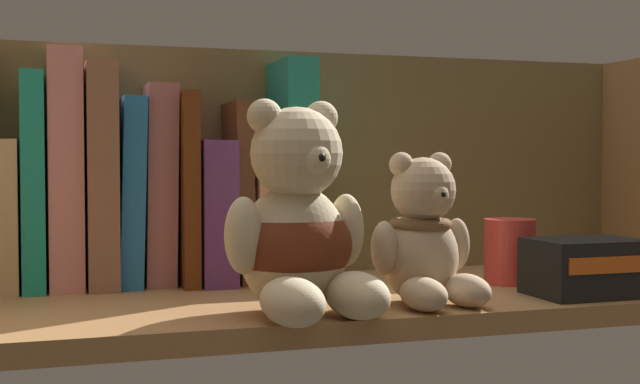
# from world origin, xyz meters

# --- Properties ---
(shelf_board) EXTENTS (0.79, 0.29, 0.02)m
(shelf_board) POSITION_xyz_m (0.00, 0.00, 0.01)
(shelf_board) COLOR #9E7042
(shelf_board) RESTS_ON ground
(shelf_back_panel) EXTENTS (0.82, 0.01, 0.27)m
(shelf_back_panel) POSITION_xyz_m (0.00, 0.15, 0.14)
(shelf_back_panel) COLOR brown
(shelf_back_panel) RESTS_ON ground
(book_2) EXTENTS (0.02, 0.11, 0.15)m
(book_2) POSITION_xyz_m (-0.32, 0.12, 0.10)
(book_2) COLOR tan
(book_2) RESTS_ON shelf_board
(book_3) EXTENTS (0.02, 0.12, 0.22)m
(book_3) POSITION_xyz_m (-0.30, 0.12, 0.13)
(book_3) COLOR teal
(book_3) RESTS_ON shelf_board
(book_4) EXTENTS (0.03, 0.11, 0.24)m
(book_4) POSITION_xyz_m (-0.27, 0.12, 0.14)
(book_4) COLOR #CE8484
(book_4) RESTS_ON shelf_board
(book_5) EXTENTS (0.03, 0.13, 0.23)m
(book_5) POSITION_xyz_m (-0.23, 0.12, 0.13)
(book_5) COLOR #8A6048
(book_5) RESTS_ON shelf_board
(book_6) EXTENTS (0.03, 0.11, 0.19)m
(book_6) POSITION_xyz_m (-0.20, 0.12, 0.12)
(book_6) COLOR #226CB0
(book_6) RESTS_ON shelf_board
(book_7) EXTENTS (0.03, 0.10, 0.21)m
(book_7) POSITION_xyz_m (-0.17, 0.12, 0.12)
(book_7) COLOR #A46363
(book_7) RESTS_ON shelf_board
(book_8) EXTENTS (0.02, 0.14, 0.20)m
(book_8) POSITION_xyz_m (-0.15, 0.12, 0.12)
(book_8) COLOR #5D2B0F
(book_8) RESTS_ON shelf_board
(book_9) EXTENTS (0.04, 0.15, 0.15)m
(book_9) POSITION_xyz_m (-0.12, 0.12, 0.10)
(book_9) COLOR #592F6C
(book_9) RESTS_ON shelf_board
(book_10) EXTENTS (0.02, 0.12, 0.19)m
(book_10) POSITION_xyz_m (-0.09, 0.12, 0.12)
(book_10) COLOR #59321C
(book_10) RESTS_ON shelf_board
(book_11) EXTENTS (0.03, 0.14, 0.16)m
(book_11) POSITION_xyz_m (-0.07, 0.12, 0.10)
(book_11) COLOR tan
(book_11) RESTS_ON shelf_board
(book_12) EXTENTS (0.03, 0.15, 0.24)m
(book_12) POSITION_xyz_m (-0.03, 0.12, 0.14)
(book_12) COLOR #1E8377
(book_12) RESTS_ON shelf_board
(teddy_bear_larger) EXTENTS (0.14, 0.15, 0.18)m
(teddy_bear_larger) POSITION_xyz_m (-0.08, -0.10, 0.09)
(teddy_bear_larger) COLOR beige
(teddy_bear_larger) RESTS_ON shelf_board
(teddy_bear_smaller) EXTENTS (0.10, 0.11, 0.14)m
(teddy_bear_smaller) POSITION_xyz_m (0.04, -0.08, 0.08)
(teddy_bear_smaller) COLOR tan
(teddy_bear_smaller) RESTS_ON shelf_board
(pillar_candle) EXTENTS (0.05, 0.05, 0.07)m
(pillar_candle) POSITION_xyz_m (0.18, 0.00, 0.05)
(pillar_candle) COLOR #C63833
(pillar_candle) RESTS_ON shelf_board
(small_product_box) EXTENTS (0.10, 0.08, 0.05)m
(small_product_box) POSITION_xyz_m (0.21, -0.09, 0.05)
(small_product_box) COLOR black
(small_product_box) RESTS_ON shelf_board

